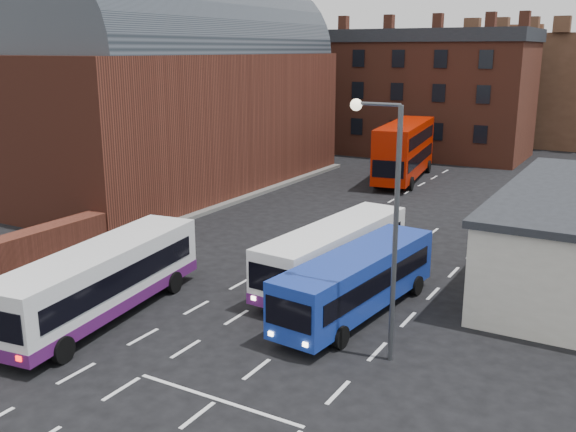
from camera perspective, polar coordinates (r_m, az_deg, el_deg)
The scene contains 10 objects.
ground at distance 25.31m, azimuth -11.52°, elevation -9.81°, with size 180.00×180.00×0.00m, color black.
railway_station at distance 49.22m, azimuth -9.49°, elevation 11.26°, with size 12.00×28.00×16.00m.
forecourt_wall at distance 33.42m, azimuth -22.61°, elevation -2.96°, with size 1.20×10.00×1.80m, color #602B1E.
brick_terrace at distance 66.84m, azimuth 11.16°, elevation 10.18°, with size 22.00×10.00×11.00m, color brown.
castle_keep at distance 83.74m, azimuth 23.70°, elevation 10.43°, with size 22.00×22.00×12.00m, color brown.
bus_white_outbound at distance 26.30m, azimuth -16.25°, elevation -5.22°, with size 3.74×10.66×2.85m.
bus_white_inbound at distance 28.90m, azimuth 4.17°, elevation -3.03°, with size 3.11×10.09×2.71m.
bus_blue at distance 25.72m, azimuth 6.20°, elevation -5.54°, with size 3.12×9.59×2.57m.
bus_red_double at distance 52.69m, azimuth 10.32°, elevation 5.78°, with size 4.31×11.89×4.65m.
street_lamp at distance 21.09m, azimuth 8.84°, elevation 0.64°, with size 1.80×0.39×8.80m.
Camera 1 is at (15.56, -17.08, 10.33)m, focal length 40.00 mm.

